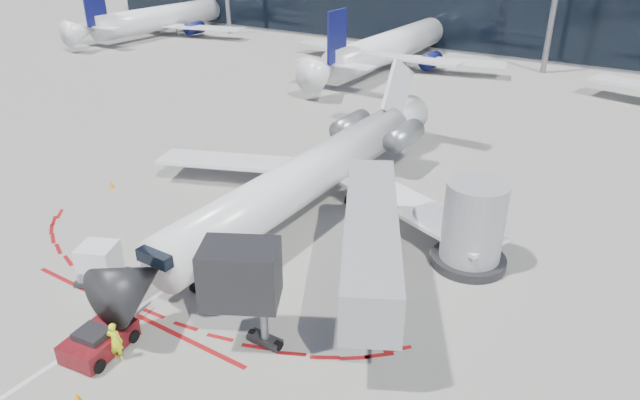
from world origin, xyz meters
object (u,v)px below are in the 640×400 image
Objects in this scene: pushback_tug at (99,340)px; ramp_worker at (115,341)px; uld_container at (100,263)px; regional_jet at (316,170)px.

pushback_tug is 1.11m from ramp_worker.
regional_jet is at bearing 45.43° from uld_container.
pushback_tug is at bearing -64.02° from uld_container.
pushback_tug is at bearing -91.34° from regional_jet.
pushback_tug is 5.65m from uld_container.
uld_container is (-4.35, 3.58, 0.48)m from pushback_tug.
ramp_worker is at bearing -87.75° from regional_jet.
uld_container reaches higher than ramp_worker.
ramp_worker reaches higher than pushback_tug.
regional_jet is 6.30× the size of pushback_tug.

